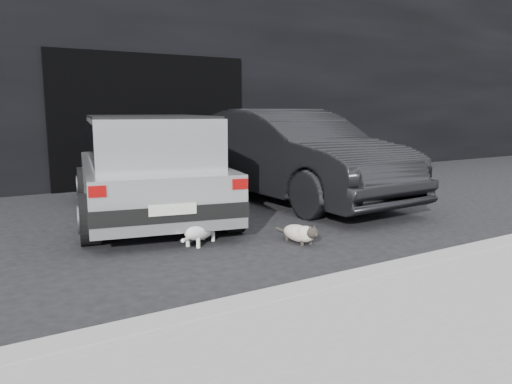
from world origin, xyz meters
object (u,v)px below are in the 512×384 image
second_car (291,155)px  cat_white (202,227)px  silver_hatchback (148,162)px  cat_siamese (301,233)px

second_car → cat_white: (-2.46, -1.72, -0.58)m
silver_hatchback → cat_white: 1.79m
cat_siamese → cat_white: (-0.96, 0.60, 0.07)m
second_car → cat_siamese: 2.84m
second_car → cat_siamese: bearing=-125.4°
silver_hatchback → cat_siamese: (0.99, -2.29, -0.67)m
cat_siamese → cat_white: bearing=-33.6°
second_car → cat_siamese: (-1.50, -2.32, -0.65)m
cat_siamese → cat_white: cat_white is taller
second_car → cat_white: 3.06m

